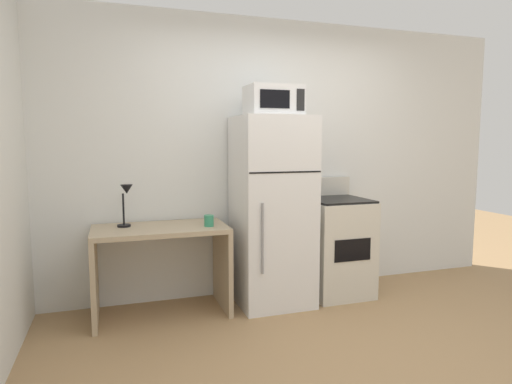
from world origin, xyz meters
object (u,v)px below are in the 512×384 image
object	(u,v)px
desk	(161,254)
desk_lamp	(126,198)
refrigerator	(272,211)
coffee_mug	(209,221)
oven_range	(336,246)
microwave	(273,101)

from	to	relation	value
desk	desk_lamp	distance (m)	0.55
refrigerator	coffee_mug	bearing A→B (deg)	-171.73
desk	oven_range	world-z (taller)	oven_range
desk_lamp	microwave	world-z (taller)	microwave
desk	coffee_mug	distance (m)	0.49
desk	desk_lamp	xyz separation A→B (m)	(-0.26, 0.08, 0.47)
refrigerator	microwave	size ratio (longest dim) A/B	3.64
desk	coffee_mug	bearing A→B (deg)	-15.62
refrigerator	desk_lamp	bearing A→B (deg)	175.18
oven_range	refrigerator	bearing A→B (deg)	-178.10
microwave	oven_range	bearing A→B (deg)	3.73
refrigerator	oven_range	world-z (taller)	refrigerator
desk_lamp	microwave	size ratio (longest dim) A/B	0.77
coffee_mug	desk	bearing A→B (deg)	164.38
desk_lamp	coffee_mug	world-z (taller)	desk_lamp
desk	oven_range	bearing A→B (deg)	-0.03
desk_lamp	refrigerator	distance (m)	1.26
refrigerator	microwave	distance (m)	0.97
coffee_mug	desk_lamp	bearing A→B (deg)	163.66
desk_lamp	microwave	distance (m)	1.49
desk	refrigerator	world-z (taller)	refrigerator
refrigerator	oven_range	bearing A→B (deg)	1.90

